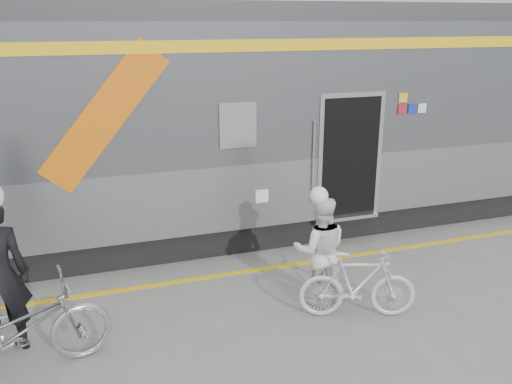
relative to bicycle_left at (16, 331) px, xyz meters
name	(u,v)px	position (x,y,z in m)	size (l,w,h in m)	color
ground	(316,342)	(3.42, -0.51, -0.54)	(90.00, 90.00, 0.00)	slate
train	(204,122)	(3.05, 3.69, 1.51)	(24.00, 3.17, 4.10)	black
safety_strip	(260,269)	(3.42, 1.64, -0.54)	(24.00, 0.12, 0.01)	yellow
bicycle_left	(16,331)	(0.00, 0.00, 0.00)	(0.72, 2.06, 1.08)	#9C9FA3
woman	(320,250)	(3.89, 0.43, 0.24)	(0.76, 0.59, 1.56)	white
bicycle_right	(358,285)	(4.19, -0.12, -0.07)	(0.44, 1.57, 0.94)	beige
helmet_woman	(323,188)	(3.89, 0.43, 1.14)	(0.25, 0.25, 0.25)	white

